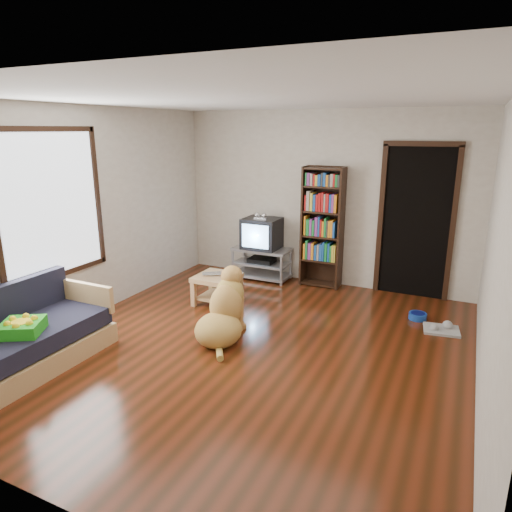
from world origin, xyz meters
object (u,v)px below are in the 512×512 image
at_px(coffee_table, 217,284).
at_px(tv_stand, 262,262).
at_px(bookshelf, 323,221).
at_px(dog_bowl, 418,316).
at_px(grey_rag, 441,330).
at_px(dog, 224,313).
at_px(green_cushion, 22,327).
at_px(crt_tv, 262,233).
at_px(laptop, 216,275).
at_px(sofa, 20,344).

bearing_deg(coffee_table, tv_stand, 85.73).
bearing_deg(bookshelf, dog_bowl, -26.12).
height_order(grey_rag, dog, dog).
relative_size(green_cushion, tv_stand, 0.40).
bearing_deg(crt_tv, dog_bowl, -15.25).
height_order(crt_tv, dog, crt_tv).
distance_m(green_cushion, dog, 2.05).
distance_m(tv_stand, crt_tv, 0.47).
relative_size(green_cushion, coffee_table, 0.66).
bearing_deg(laptop, sofa, -143.35).
bearing_deg(tv_stand, grey_rag, -18.03).
distance_m(grey_rag, crt_tv, 3.01).
bearing_deg(dog, crt_tv, 103.48).
height_order(green_cushion, laptop, green_cushion).
relative_size(dog_bowl, coffee_table, 0.40).
distance_m(dog_bowl, coffee_table, 2.64).
distance_m(grey_rag, bookshelf, 2.30).
relative_size(laptop, grey_rag, 0.90).
bearing_deg(green_cushion, dog_bowl, 12.03).
distance_m(laptop, dog, 1.08).
height_order(green_cushion, crt_tv, crt_tv).
relative_size(green_cushion, dog_bowl, 1.64).
bearing_deg(sofa, green_cushion, -18.10).
xyz_separation_m(grey_rag, coffee_table, (-2.86, -0.35, 0.27)).
relative_size(bookshelf, sofa, 1.00).
relative_size(laptop, coffee_table, 0.65).
bearing_deg(laptop, bookshelf, 20.08).
relative_size(laptop, dog_bowl, 1.63).
distance_m(laptop, coffee_table, 0.14).
height_order(tv_stand, dog, dog).
height_order(coffee_table, dog, dog).
xyz_separation_m(sofa, coffee_table, (0.88, 2.38, 0.02)).
distance_m(grey_rag, sofa, 4.64).
height_order(dog_bowl, sofa, sofa).
relative_size(tv_stand, dog, 0.90).
distance_m(laptop, grey_rag, 2.92).
height_order(tv_stand, sofa, sofa).
distance_m(laptop, dog_bowl, 2.67).
bearing_deg(sofa, laptop, 69.43).
relative_size(green_cushion, laptop, 1.01).
distance_m(green_cushion, tv_stand, 3.77).
relative_size(grey_rag, coffee_table, 0.73).
distance_m(green_cushion, crt_tv, 3.80).
bearing_deg(laptop, tv_stand, 53.05).
relative_size(dog_bowl, tv_stand, 0.24).
distance_m(bookshelf, coffee_table, 1.85).
relative_size(green_cushion, crt_tv, 0.62).
distance_m(green_cushion, laptop, 2.50).
distance_m(laptop, tv_stand, 1.30).
height_order(grey_rag, crt_tv, crt_tv).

